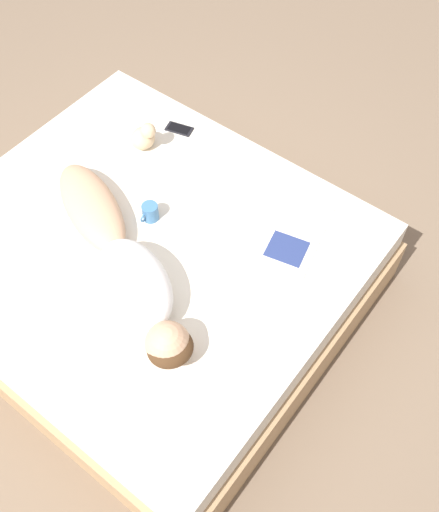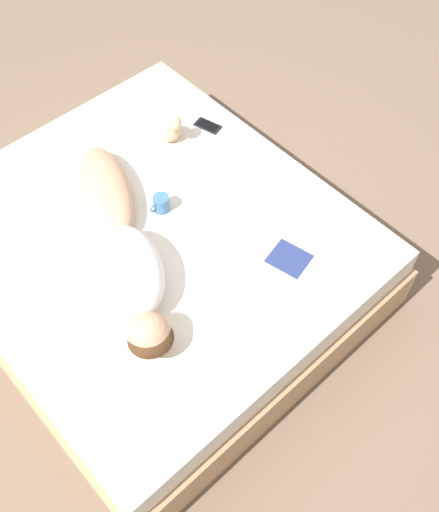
% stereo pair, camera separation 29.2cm
% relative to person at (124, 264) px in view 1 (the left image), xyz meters
% --- Properties ---
extents(ground_plane, '(12.00, 12.00, 0.00)m').
position_rel_person_xyz_m(ground_plane, '(-0.20, -0.08, -0.58)').
color(ground_plane, '#7A6651').
extents(bed, '(1.90, 2.11, 0.48)m').
position_rel_person_xyz_m(bed, '(-0.20, -0.08, -0.34)').
color(bed, tan).
rests_on(bed, ground_plane).
extents(person, '(0.75, 1.33, 0.22)m').
position_rel_person_xyz_m(person, '(0.00, 0.00, 0.00)').
color(person, tan).
rests_on(person, bed).
extents(open_magazine, '(0.58, 0.39, 0.01)m').
position_rel_person_xyz_m(open_magazine, '(-0.73, 0.50, -0.09)').
color(open_magazine, silver).
rests_on(open_magazine, bed).
extents(coffee_mug, '(0.12, 0.09, 0.10)m').
position_rel_person_xyz_m(coffee_mug, '(-0.34, -0.15, -0.05)').
color(coffee_mug, teal).
rests_on(coffee_mug, bed).
extents(cell_phone, '(0.12, 0.17, 0.01)m').
position_rel_person_xyz_m(cell_phone, '(-0.94, -0.45, -0.09)').
color(cell_phone, black).
rests_on(cell_phone, bed).
extents(plush_toy, '(0.15, 0.16, 0.19)m').
position_rel_person_xyz_m(plush_toy, '(-0.72, -0.52, -0.02)').
color(plush_toy, '#D1B289').
rests_on(plush_toy, bed).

